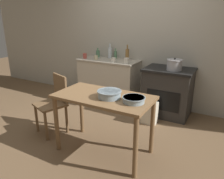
# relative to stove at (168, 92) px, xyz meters

# --- Properties ---
(ground_plane) EXTENTS (14.00, 14.00, 0.00)m
(ground_plane) POSITION_rel_stove_xyz_m (-0.71, -1.25, -0.43)
(ground_plane) COLOR brown
(wall_back) EXTENTS (8.00, 0.07, 2.55)m
(wall_back) POSITION_rel_stove_xyz_m (-0.71, 0.33, 0.85)
(wall_back) COLOR #B2AD9E
(wall_back) RESTS_ON ground_plane
(counter_cabinet) EXTENTS (1.21, 0.56, 0.88)m
(counter_cabinet) POSITION_rel_stove_xyz_m (-1.23, 0.03, 0.02)
(counter_cabinet) COLOR beige
(counter_cabinet) RESTS_ON ground_plane
(stove) EXTENTS (0.83, 0.64, 0.85)m
(stove) POSITION_rel_stove_xyz_m (0.00, 0.00, 0.00)
(stove) COLOR #2D2B28
(stove) RESTS_ON ground_plane
(work_table) EXTENTS (1.20, 0.63, 0.78)m
(work_table) POSITION_rel_stove_xyz_m (-0.39, -1.55, 0.24)
(work_table) COLOR olive
(work_table) RESTS_ON ground_plane
(chair) EXTENTS (0.51, 0.51, 0.88)m
(chair) POSITION_rel_stove_xyz_m (-1.32, -1.45, 0.05)
(chair) COLOR brown
(chair) RESTS_ON ground_plane
(flour_sack) EXTENTS (0.25, 0.17, 0.37)m
(flour_sack) POSITION_rel_stove_xyz_m (-0.15, -0.50, -0.24)
(flour_sack) COLOR beige
(flour_sack) RESTS_ON ground_plane
(stock_pot) EXTENTS (0.26, 0.26, 0.21)m
(stock_pot) POSITION_rel_stove_xyz_m (0.09, -0.09, 0.51)
(stock_pot) COLOR #A8A8AD
(stock_pot) RESTS_ON stove
(mixing_bowl_large) EXTENTS (0.29, 0.29, 0.09)m
(mixing_bowl_large) POSITION_rel_stove_xyz_m (-0.29, -1.57, 0.40)
(mixing_bowl_large) COLOR #93A8B2
(mixing_bowl_large) RESTS_ON work_table
(mixing_bowl_small) EXTENTS (0.26, 0.26, 0.06)m
(mixing_bowl_small) POSITION_rel_stove_xyz_m (0.02, -1.57, 0.39)
(mixing_bowl_small) COLOR #93A8B2
(mixing_bowl_small) RESTS_ON work_table
(bottle_far_left) EXTENTS (0.08, 0.08, 0.30)m
(bottle_far_left) POSITION_rel_stove_xyz_m (-1.30, 0.21, 0.57)
(bottle_far_left) COLOR silver
(bottle_far_left) RESTS_ON counter_cabinet
(bottle_left) EXTENTS (0.07, 0.07, 0.30)m
(bottle_left) POSITION_rel_stove_xyz_m (-0.88, 0.16, 0.57)
(bottle_left) COLOR olive
(bottle_left) RESTS_ON counter_cabinet
(bottle_mid_left) EXTENTS (0.08, 0.08, 0.19)m
(bottle_mid_left) POSITION_rel_stove_xyz_m (-1.56, 0.16, 0.53)
(bottle_mid_left) COLOR #517F5B
(bottle_mid_left) RESTS_ON counter_cabinet
(bottle_center_left) EXTENTS (0.06, 0.06, 0.21)m
(bottle_center_left) POSITION_rel_stove_xyz_m (-1.16, 0.20, 0.54)
(bottle_center_left) COLOR #517F5B
(bottle_center_left) RESTS_ON counter_cabinet
(cup_center) EXTENTS (0.07, 0.07, 0.09)m
(cup_center) POSITION_rel_stove_xyz_m (-1.44, -0.10, 0.50)
(cup_center) COLOR beige
(cup_center) RESTS_ON counter_cabinet
(cup_center_right) EXTENTS (0.08, 0.08, 0.10)m
(cup_center_right) POSITION_rel_stove_xyz_m (-1.71, -0.09, 0.51)
(cup_center_right) COLOR #B74C42
(cup_center_right) RESTS_ON counter_cabinet
(cup_mid_right) EXTENTS (0.09, 0.09, 0.08)m
(cup_mid_right) POSITION_rel_stove_xyz_m (-1.03, -0.13, 0.50)
(cup_mid_right) COLOR silver
(cup_mid_right) RESTS_ON counter_cabinet
(cup_right) EXTENTS (0.09, 0.09, 0.10)m
(cup_right) POSITION_rel_stove_xyz_m (-0.76, -0.13, 0.51)
(cup_right) COLOR silver
(cup_right) RESTS_ON counter_cabinet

